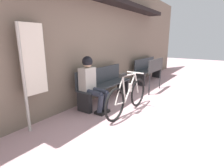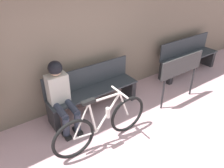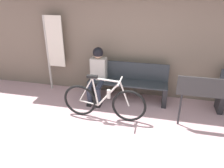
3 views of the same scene
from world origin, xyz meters
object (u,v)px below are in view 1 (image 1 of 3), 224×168
Objects in this scene: bicycle at (128,96)px; person_seated at (91,80)px; banner_pole at (31,66)px; signboard at (156,67)px; park_bench_near at (105,85)px; park_bench_far at (148,70)px.

person_seated is (-0.33, 0.73, 0.33)m from bicycle.
banner_pole is 3.49m from signboard.
person_seated is at bearing -13.58° from banner_pole.
signboard is (1.53, -0.75, 0.34)m from park_bench_near.
signboard is (1.86, 0.10, 0.39)m from bicycle.
signboard is (3.35, -0.91, -0.36)m from banner_pole.
signboard reaches higher than bicycle.
banner_pole is at bearing 174.87° from park_bench_near.
bicycle is 1.37× the size of person_seated.
park_bench_far is 4.63m from banner_pole.
bicycle is at bearing -164.59° from park_bench_far.
bicycle is 1.90m from signboard.
park_bench_near is 1.96m from banner_pole.
bicycle is (-0.33, -0.85, -0.05)m from park_bench_near.
banner_pole reaches higher than park_bench_far.
banner_pole is (-1.82, 0.16, 0.70)m from park_bench_near.
park_bench_near is 1.45× the size of person_seated.
person_seated is 3.43m from park_bench_far.
signboard is at bearing -26.12° from park_bench_near.
bicycle is at bearing -176.89° from signboard.
signboard reaches higher than park_bench_near.
park_bench_near is at bearing 179.99° from park_bench_far.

